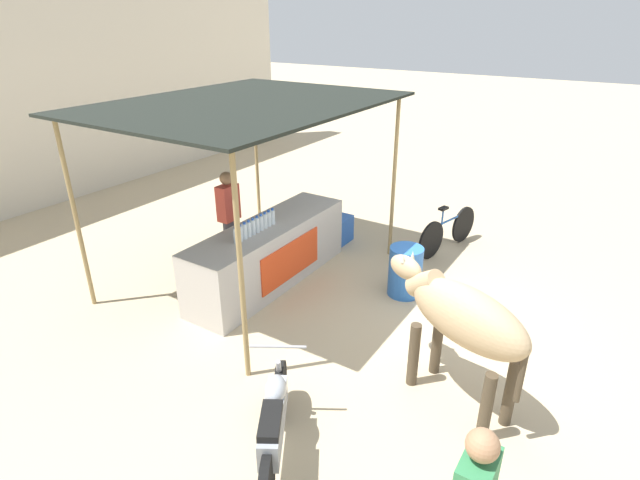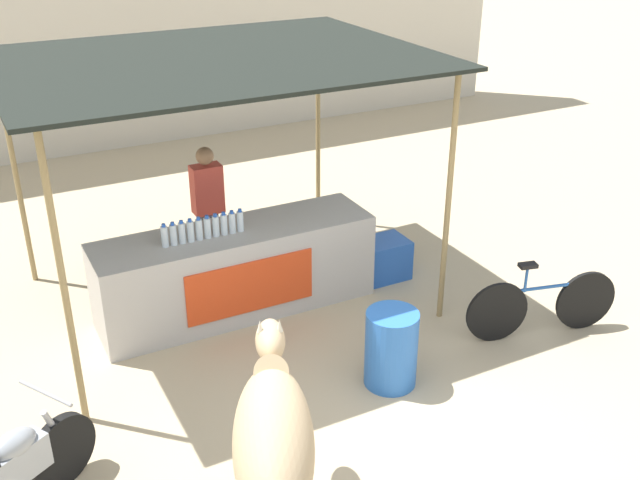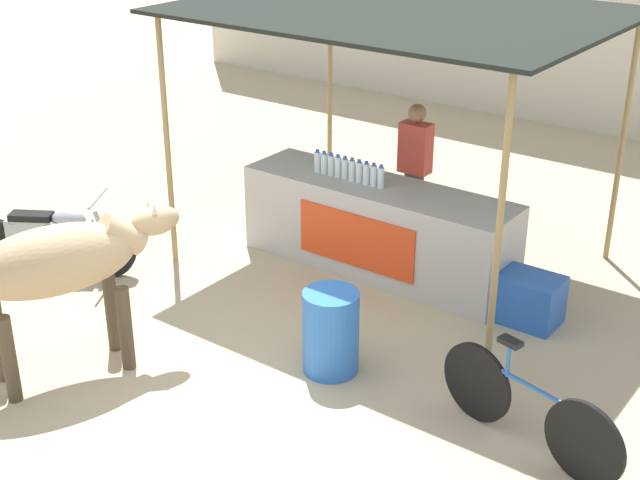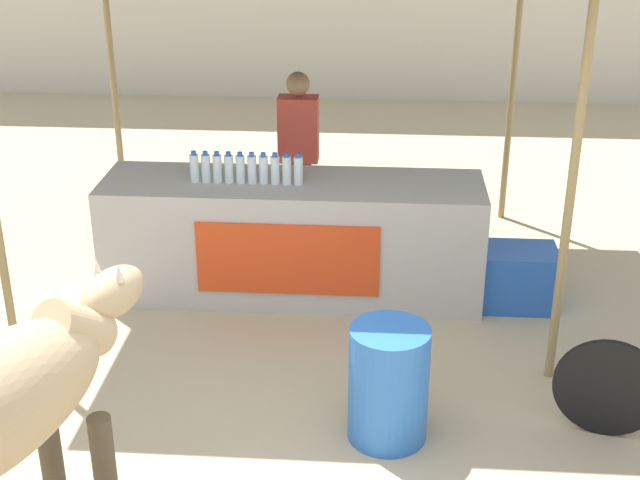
# 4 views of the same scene
# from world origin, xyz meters

# --- Properties ---
(ground_plane) EXTENTS (60.00, 60.00, 0.00)m
(ground_plane) POSITION_xyz_m (0.00, 0.00, 0.00)
(ground_plane) COLOR tan
(stall_counter) EXTENTS (3.00, 0.82, 0.96)m
(stall_counter) POSITION_xyz_m (0.00, 2.20, 0.48)
(stall_counter) COLOR #B2ADA8
(stall_counter) RESTS_ON ground
(water_bottle_row) EXTENTS (0.88, 0.07, 0.25)m
(water_bottle_row) POSITION_xyz_m (-0.35, 2.15, 1.07)
(water_bottle_row) COLOR silver
(water_bottle_row) RESTS_ON stall_counter
(vendor_behind_counter) EXTENTS (0.34, 0.22, 1.65)m
(vendor_behind_counter) POSITION_xyz_m (-0.02, 2.95, 0.85)
(vendor_behind_counter) COLOR #383842
(vendor_behind_counter) RESTS_ON ground
(cooler_box) EXTENTS (0.60, 0.44, 0.48)m
(cooler_box) POSITION_xyz_m (1.79, 2.10, 0.24)
(cooler_box) COLOR blue
(cooler_box) RESTS_ON ground
(water_barrel) EXTENTS (0.49, 0.49, 0.75)m
(water_barrel) POSITION_xyz_m (0.77, 0.29, 0.38)
(water_barrel) COLOR blue
(water_barrel) RESTS_ON ground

